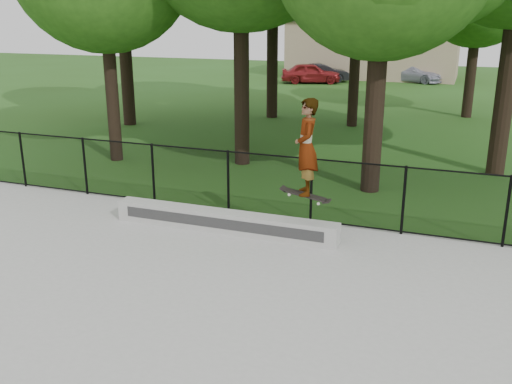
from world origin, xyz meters
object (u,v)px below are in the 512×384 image
grind_ledge (224,221)px  car_c (413,73)px  car_a (311,73)px  skater_airborne (306,148)px  car_b (322,73)px

grind_ledge → car_c: size_ratio=1.31×
car_a → car_c: car_a is taller
car_a → skater_airborne: (7.45, -27.75, 1.38)m
grind_ledge → skater_airborne: 2.54m
car_a → car_c: 7.17m
skater_airborne → car_a: bearing=105.0°
grind_ledge → car_b: 29.21m
car_a → car_b: 1.20m
car_a → car_b: car_a is taller
car_a → car_c: (6.42, 3.18, -0.07)m
car_b → skater_airborne: bearing=171.9°
skater_airborne → car_c: bearing=91.9°
car_b → car_c: bearing=-92.1°
car_c → skater_airborne: size_ratio=1.87×
car_a → skater_airborne: skater_airborne is taller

